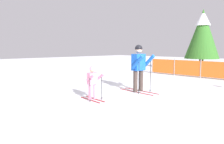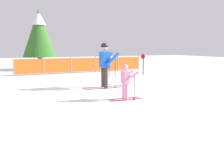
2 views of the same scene
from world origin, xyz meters
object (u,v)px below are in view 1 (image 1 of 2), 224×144
object	(u,v)px
conifer_far	(202,33)
skier_adult	(139,64)
safety_fence	(216,70)
skier_child	(93,80)

from	to	relation	value
conifer_far	skier_adult	bearing A→B (deg)	-80.39
skier_adult	conifer_far	xyz separation A→B (m)	(-1.53, 9.06, 1.65)
safety_fence	skier_adult	bearing A→B (deg)	-98.21
safety_fence	conifer_far	world-z (taller)	conifer_far
safety_fence	conifer_far	bearing A→B (deg)	124.15
skier_adult	safety_fence	xyz separation A→B (m)	(0.81, 5.60, -0.57)
skier_adult	safety_fence	size ratio (longest dim) A/B	0.22
safety_fence	conifer_far	distance (m)	4.73
skier_adult	skier_child	world-z (taller)	skier_adult
skier_adult	conifer_far	distance (m)	9.33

